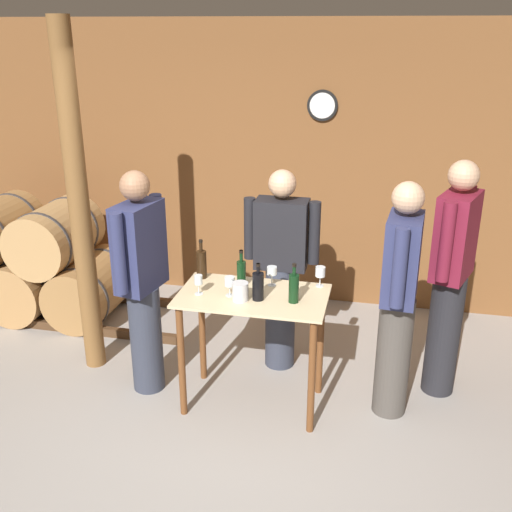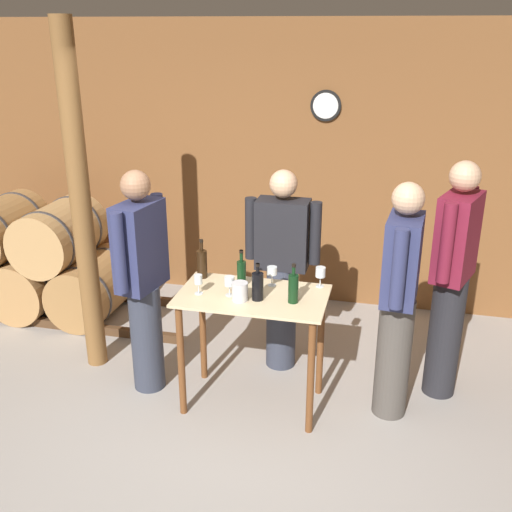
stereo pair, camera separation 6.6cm
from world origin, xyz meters
name	(u,v)px [view 1 (the left image)]	position (x,y,z in m)	size (l,w,h in m)	color
ground_plane	(226,460)	(0.00, 0.00, 0.00)	(14.00, 14.00, 0.00)	#9E9993
back_wall	(294,167)	(0.00, 2.59, 1.35)	(8.40, 0.08, 2.70)	brown
barrel_rack	(30,264)	(-2.40, 1.71, 0.49)	(3.24, 0.86, 1.10)	#4C331E
tasting_table	(253,319)	(0.03, 0.66, 0.69)	(1.04, 0.60, 0.88)	beige
wooden_post	(79,207)	(-1.37, 0.92, 1.35)	(0.16, 0.16, 2.70)	brown
wine_bottle_far_left	(201,263)	(-0.40, 0.87, 1.00)	(0.07, 0.07, 0.30)	black
wine_bottle_left	(241,272)	(-0.08, 0.79, 0.99)	(0.06, 0.06, 0.27)	black
wine_bottle_center	(258,286)	(0.08, 0.59, 0.98)	(0.08, 0.08, 0.26)	black
wine_bottle_right	(294,287)	(0.32, 0.61, 0.99)	(0.07, 0.07, 0.28)	black
wine_glass_near_left	(198,281)	(-0.34, 0.59, 0.98)	(0.06, 0.06, 0.14)	silver
wine_glass_near_center	(230,282)	(-0.12, 0.61, 0.98)	(0.07, 0.07, 0.14)	silver
wine_glass_near_right	(272,271)	(0.13, 0.85, 0.99)	(0.07, 0.07, 0.14)	silver
wine_glass_far_side	(320,272)	(0.47, 0.91, 0.99)	(0.07, 0.07, 0.15)	silver
ice_bucket	(240,292)	(-0.03, 0.56, 0.95)	(0.11, 0.11, 0.13)	silver
person_host	(281,267)	(0.12, 1.25, 0.86)	(0.59, 0.24, 1.64)	#333847
person_visitor_with_scarf	(142,280)	(-0.80, 0.69, 0.91)	(0.29, 0.58, 1.71)	#333847
person_visitor_bearded	(451,276)	(1.38, 1.14, 0.95)	(0.34, 0.56, 1.79)	#232328
person_visitor_near_door	(399,297)	(1.02, 0.78, 0.91)	(0.25, 0.59, 1.71)	#4C4742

